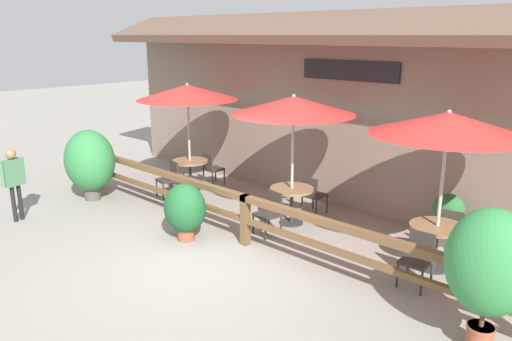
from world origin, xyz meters
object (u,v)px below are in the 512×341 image
(patio_umbrella_near, at_px, (187,92))
(potted_plant_broad_leaf, at_px, (185,209))
(potted_plant_entrance_palm, at_px, (90,161))
(dining_table_near, at_px, (190,166))
(chair_far_wallside, at_px, (451,229))
(dining_table_far, at_px, (437,234))
(chair_near_streetside, at_px, (169,177))
(patio_umbrella_far, at_px, (448,124))
(potted_plant_small_flowering, at_px, (489,265))
(chair_middle_wallside, at_px, (313,194))
(chair_near_wallside, at_px, (212,167))
(dining_table_middle, at_px, (292,195))
(chair_far_streetside, at_px, (418,257))
(chair_middle_streetside, at_px, (270,211))
(pedestrian, at_px, (13,175))
(patio_umbrella_middle, at_px, (293,105))
(potted_plant_tall_tropical, at_px, (448,218))

(patio_umbrella_near, height_order, potted_plant_broad_leaf, patio_umbrella_near)
(patio_umbrella_near, relative_size, potted_plant_entrance_palm, 1.60)
(dining_table_near, distance_m, chair_far_wallside, 6.25)
(dining_table_far, bearing_deg, patio_umbrella_near, 179.58)
(chair_near_streetside, relative_size, dining_table_far, 0.95)
(patio_umbrella_far, distance_m, chair_far_wallside, 2.08)
(potted_plant_broad_leaf, distance_m, potted_plant_small_flowering, 5.31)
(patio_umbrella_far, bearing_deg, chair_middle_wallside, 166.70)
(patio_umbrella_far, bearing_deg, chair_near_wallside, 173.59)
(dining_table_far, height_order, potted_plant_broad_leaf, potted_plant_broad_leaf)
(dining_table_near, xyz_separation_m, patio_umbrella_far, (6.26, -0.05, 1.81))
(patio_umbrella_near, relative_size, patio_umbrella_far, 1.00)
(dining_table_middle, relative_size, chair_far_streetside, 1.05)
(chair_far_wallside, xyz_separation_m, potted_plant_broad_leaf, (-3.87, -2.75, 0.14))
(patio_umbrella_near, bearing_deg, chair_middle_wallside, 11.60)
(dining_table_middle, xyz_separation_m, potted_plant_small_flowering, (4.36, -1.77, 0.55))
(chair_near_wallside, xyz_separation_m, chair_middle_streetside, (3.25, -1.44, 0.00))
(dining_table_middle, distance_m, potted_plant_entrance_palm, 4.80)
(pedestrian, bearing_deg, patio_umbrella_middle, 116.41)
(chair_far_wallside, height_order, potted_plant_broad_leaf, potted_plant_broad_leaf)
(chair_near_wallside, height_order, pedestrian, pedestrian)
(patio_umbrella_far, bearing_deg, potted_plant_tall_tropical, 103.65)
(chair_far_streetside, bearing_deg, pedestrian, -160.45)
(patio_umbrella_middle, xyz_separation_m, patio_umbrella_far, (3.00, 0.01, 0.00))
(chair_near_streetside, distance_m, potted_plant_tall_tropical, 6.21)
(patio_umbrella_middle, bearing_deg, chair_far_wallside, 14.21)
(dining_table_middle, height_order, pedestrian, pedestrian)
(chair_middle_streetside, relative_size, dining_table_far, 0.95)
(pedestrian, bearing_deg, chair_middle_streetside, 109.99)
(chair_middle_streetside, relative_size, potted_plant_tall_tropical, 0.86)
(dining_table_middle, distance_m, potted_plant_broad_leaf, 2.20)
(chair_near_streetside, height_order, potted_plant_tall_tropical, potted_plant_tall_tropical)
(dining_table_near, bearing_deg, chair_near_streetside, -87.82)
(dining_table_middle, xyz_separation_m, chair_far_streetside, (3.04, -0.72, -0.14))
(dining_table_far, height_order, potted_plant_tall_tropical, potted_plant_tall_tropical)
(patio_umbrella_near, xyz_separation_m, chair_near_streetside, (0.02, -0.65, -1.95))
(chair_near_streetside, distance_m, chair_middle_wallside, 3.48)
(chair_near_wallside, xyz_separation_m, pedestrian, (-1.04, -4.44, 0.51))
(chair_middle_streetside, distance_m, patio_umbrella_far, 3.61)
(dining_table_near, xyz_separation_m, pedestrian, (-0.98, -3.79, 0.37))
(chair_far_streetside, height_order, chair_far_wallside, same)
(chair_middle_wallside, relative_size, dining_table_far, 0.95)
(patio_umbrella_middle, height_order, potted_plant_small_flowering, patio_umbrella_middle)
(chair_middle_wallside, bearing_deg, potted_plant_entrance_palm, 33.30)
(dining_table_far, relative_size, potted_plant_tall_tropical, 0.90)
(dining_table_near, bearing_deg, potted_plant_tall_tropical, 9.82)
(patio_umbrella_far, xyz_separation_m, chair_far_wallside, (-0.05, 0.73, -1.95))
(chair_near_streetside, distance_m, patio_umbrella_far, 6.56)
(potted_plant_entrance_palm, bearing_deg, potted_plant_small_flowering, 1.31)
(chair_near_streetside, xyz_separation_m, patio_umbrella_far, (6.24, 0.61, 1.95))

